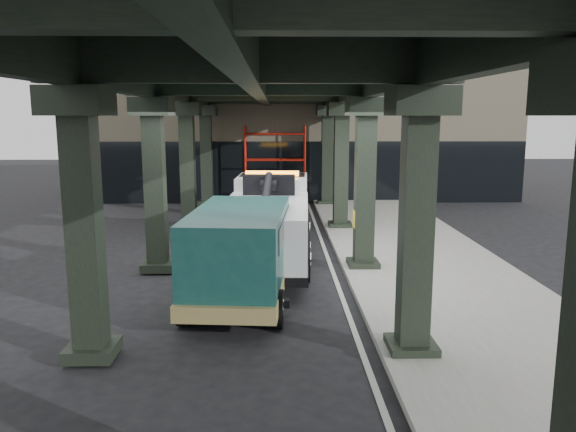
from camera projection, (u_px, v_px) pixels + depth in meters
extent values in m
plane|color=black|center=(275.00, 292.00, 14.53)|extent=(90.00, 90.00, 0.00)
cube|color=gray|center=(427.00, 267.00, 16.58)|extent=(5.00, 40.00, 0.15)
cube|color=silver|center=(332.00, 270.00, 16.54)|extent=(0.12, 38.00, 0.01)
cube|color=black|center=(416.00, 227.00, 10.21)|extent=(0.55, 0.55, 5.00)
cube|color=black|center=(421.00, 101.00, 9.81)|extent=(1.10, 1.10, 0.50)
cube|color=black|center=(411.00, 347.00, 10.62)|extent=(0.90, 0.90, 0.24)
cube|color=black|center=(365.00, 186.00, 16.12)|extent=(0.55, 0.55, 5.00)
cube|color=black|center=(367.00, 107.00, 15.72)|extent=(1.10, 1.10, 0.50)
cube|color=black|center=(363.00, 264.00, 16.52)|extent=(0.90, 0.90, 0.24)
cube|color=black|center=(341.00, 167.00, 22.02)|extent=(0.55, 0.55, 5.00)
cube|color=black|center=(342.00, 109.00, 21.62)|extent=(1.10, 1.10, 0.50)
cube|color=black|center=(340.00, 225.00, 22.43)|extent=(0.90, 0.90, 0.24)
cube|color=black|center=(327.00, 156.00, 27.92)|extent=(0.55, 0.55, 5.00)
cube|color=black|center=(328.00, 111.00, 27.53)|extent=(1.10, 1.10, 0.50)
cube|color=black|center=(327.00, 202.00, 28.33)|extent=(0.90, 0.90, 0.24)
cube|color=black|center=(85.00, 229.00, 10.09)|extent=(0.55, 0.55, 5.00)
cube|color=black|center=(76.00, 101.00, 9.69)|extent=(1.10, 1.10, 0.50)
cube|color=black|center=(93.00, 350.00, 10.49)|extent=(0.90, 0.90, 0.24)
cube|color=black|center=(155.00, 187.00, 15.99)|extent=(0.55, 0.55, 5.00)
cube|color=black|center=(152.00, 107.00, 15.59)|extent=(1.10, 1.10, 0.50)
cube|color=black|center=(159.00, 266.00, 16.40)|extent=(0.90, 0.90, 0.24)
cube|color=black|center=(188.00, 168.00, 21.89)|extent=(0.55, 0.55, 5.00)
cube|color=black|center=(186.00, 109.00, 21.50)|extent=(1.10, 1.10, 0.50)
cube|color=black|center=(190.00, 226.00, 22.30)|extent=(0.90, 0.90, 0.24)
cube|color=black|center=(206.00, 157.00, 27.80)|extent=(0.55, 0.55, 5.00)
cube|color=black|center=(205.00, 110.00, 27.40)|extent=(1.10, 1.10, 0.50)
cube|color=black|center=(208.00, 203.00, 28.21)|extent=(0.90, 0.90, 0.24)
cube|color=black|center=(367.00, 77.00, 15.58)|extent=(0.35, 32.00, 1.10)
cube|color=black|center=(151.00, 77.00, 15.45)|extent=(0.35, 32.00, 1.10)
cube|color=black|center=(259.00, 77.00, 15.51)|extent=(0.35, 32.00, 1.10)
cube|color=black|center=(259.00, 51.00, 15.39)|extent=(7.40, 32.00, 0.30)
cube|color=#C6B793|center=(308.00, 124.00, 33.55)|extent=(22.00, 10.00, 8.00)
cylinder|color=red|center=(246.00, 165.00, 28.81)|extent=(0.08, 0.08, 4.00)
cylinder|color=red|center=(245.00, 166.00, 28.03)|extent=(0.08, 0.08, 4.00)
cylinder|color=red|center=(304.00, 165.00, 28.88)|extent=(0.08, 0.08, 4.00)
cylinder|color=red|center=(305.00, 166.00, 28.09)|extent=(0.08, 0.08, 4.00)
cylinder|color=red|center=(275.00, 184.00, 29.02)|extent=(3.00, 0.08, 0.08)
cylinder|color=red|center=(275.00, 159.00, 28.79)|extent=(3.00, 0.08, 0.08)
cylinder|color=red|center=(275.00, 134.00, 28.56)|extent=(3.00, 0.08, 0.08)
cube|color=black|center=(268.00, 242.00, 17.06)|extent=(1.41, 7.59, 0.25)
cube|color=white|center=(273.00, 202.00, 19.43)|extent=(2.49, 2.54, 1.81)
cube|color=white|center=(274.00, 211.00, 20.56)|extent=(2.40, 0.83, 0.91)
cube|color=black|center=(273.00, 186.00, 19.59)|extent=(2.28, 1.43, 0.85)
cube|color=white|center=(265.00, 229.00, 15.81)|extent=(2.68, 5.15, 1.41)
cube|color=orange|center=(272.00, 173.00, 19.06)|extent=(1.82, 0.38, 0.16)
cube|color=black|center=(269.00, 185.00, 17.61)|extent=(1.64, 0.69, 0.60)
cylinder|color=black|center=(265.00, 201.00, 15.87)|extent=(0.43, 3.53, 1.35)
cube|color=black|center=(257.00, 291.00, 13.46)|extent=(0.38, 1.42, 0.18)
cube|color=black|center=(255.00, 303.00, 12.78)|extent=(1.62, 0.34, 0.18)
cylinder|color=black|center=(242.00, 228.00, 19.94)|extent=(0.41, 1.12, 1.11)
cylinder|color=silver|center=(242.00, 228.00, 19.94)|extent=(0.42, 0.63, 0.61)
cylinder|color=black|center=(304.00, 229.00, 19.87)|extent=(0.41, 1.12, 1.11)
cylinder|color=silver|center=(304.00, 229.00, 19.87)|extent=(0.42, 0.63, 0.61)
cylinder|color=black|center=(230.00, 250.00, 16.68)|extent=(0.41, 1.12, 1.11)
cylinder|color=silver|center=(230.00, 250.00, 16.68)|extent=(0.42, 0.63, 0.61)
cylinder|color=black|center=(304.00, 251.00, 16.61)|extent=(0.41, 1.12, 1.11)
cylinder|color=silver|center=(304.00, 251.00, 16.61)|extent=(0.42, 0.63, 0.61)
cylinder|color=black|center=(223.00, 262.00, 15.39)|extent=(0.41, 1.12, 1.11)
cylinder|color=silver|center=(223.00, 262.00, 15.39)|extent=(0.42, 0.63, 0.61)
cylinder|color=black|center=(304.00, 262.00, 15.32)|extent=(0.41, 1.12, 1.11)
cylinder|color=silver|center=(304.00, 262.00, 15.32)|extent=(0.42, 0.63, 0.61)
cube|color=#113D3A|center=(254.00, 241.00, 16.16)|extent=(2.13, 1.26, 0.90)
cube|color=#113D3A|center=(240.00, 250.00, 13.39)|extent=(2.45, 4.65, 1.95)
cube|color=#98884D|center=(243.00, 277.00, 13.93)|extent=(2.58, 5.75, 0.35)
cube|color=black|center=(252.00, 216.00, 15.63)|extent=(1.98, 0.59, 0.83)
cube|color=black|center=(241.00, 227.00, 13.60)|extent=(2.41, 3.76, 0.55)
cube|color=silver|center=(256.00, 250.00, 16.75)|extent=(2.00, 0.28, 0.30)
cylinder|color=black|center=(220.00, 258.00, 16.27)|extent=(0.35, 0.86, 0.84)
cylinder|color=silver|center=(220.00, 258.00, 16.27)|extent=(0.36, 0.49, 0.46)
cylinder|color=black|center=(288.00, 259.00, 16.15)|extent=(0.35, 0.86, 0.84)
cylinder|color=silver|center=(288.00, 259.00, 16.15)|extent=(0.36, 0.49, 0.46)
cylinder|color=black|center=(185.00, 307.00, 12.15)|extent=(0.35, 0.86, 0.84)
cylinder|color=silver|center=(185.00, 307.00, 12.15)|extent=(0.36, 0.49, 0.46)
cylinder|color=black|center=(277.00, 309.00, 12.03)|extent=(0.35, 0.86, 0.84)
cylinder|color=silver|center=(277.00, 309.00, 12.03)|extent=(0.36, 0.49, 0.46)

